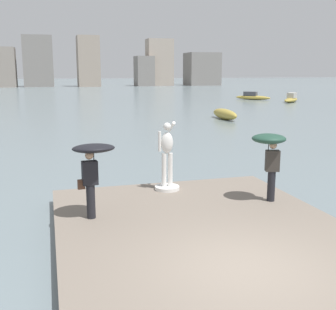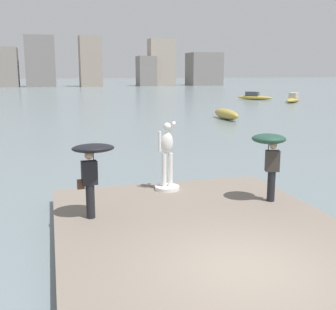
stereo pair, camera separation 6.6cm
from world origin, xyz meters
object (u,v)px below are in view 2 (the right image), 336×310
at_px(boat_near, 293,99).
at_px(boat_rightward, 226,114).
at_px(onlooker_right, 270,148).
at_px(statue_white_figure, 167,162).
at_px(onlooker_left, 92,159).
at_px(boat_leftward, 254,97).

distance_m(boat_near, boat_rightward, 23.39).
distance_m(onlooker_right, boat_near, 46.93).
distance_m(statue_white_figure, onlooker_right, 3.19).
bearing_deg(onlooker_left, boat_leftward, 58.85).
bearing_deg(boat_rightward, statue_white_figure, -117.62).
relative_size(boat_leftward, boat_rightward, 1.03).
xyz_separation_m(statue_white_figure, onlooker_left, (-2.49, -1.98, 0.64)).
bearing_deg(boat_rightward, boat_near, 44.66).
bearing_deg(statue_white_figure, boat_leftward, 60.11).
distance_m(statue_white_figure, boat_leftward, 50.22).
relative_size(onlooker_right, boat_leftward, 0.42).
xyz_separation_m(statue_white_figure, boat_near, (27.72, 37.63, -0.83)).
xyz_separation_m(onlooker_right, boat_near, (25.24, 39.53, -1.50)).
bearing_deg(boat_near, statue_white_figure, -126.38).
bearing_deg(boat_near, boat_leftward, 114.55).
height_order(statue_white_figure, onlooker_left, statue_white_figure).
relative_size(onlooker_left, boat_rightward, 0.43).
bearing_deg(onlooker_left, boat_near, 52.67).
relative_size(onlooker_left, onlooker_right, 0.99).
distance_m(onlooker_left, onlooker_right, 4.96).
xyz_separation_m(boat_near, boat_rightward, (-16.64, -16.44, -0.00)).
relative_size(statue_white_figure, onlooker_right, 1.11).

